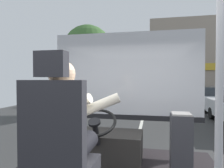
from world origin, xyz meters
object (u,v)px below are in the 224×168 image
(bus_driver, at_px, (65,125))
(fare_box, at_px, (181,144))
(handrail_pole, at_px, (219,92))
(steering_console, at_px, (103,145))
(parked_car_silver, at_px, (209,97))
(driver_seat, at_px, (59,155))

(bus_driver, height_order, fare_box, bus_driver)
(bus_driver, xyz_separation_m, handrail_pole, (1.07, -0.22, 0.30))
(handrail_pole, bearing_deg, steering_console, 126.55)
(handrail_pole, height_order, parked_car_silver, handrail_pole)
(driver_seat, relative_size, parked_car_silver, 0.31)
(fare_box, bearing_deg, steering_console, 167.44)
(driver_seat, bearing_deg, bus_driver, 90.00)
(bus_driver, bearing_deg, handrail_pole, -11.56)
(handrail_pole, distance_m, parked_car_silver, 12.51)
(bus_driver, relative_size, steering_console, 0.76)
(fare_box, height_order, parked_car_silver, fare_box)
(driver_seat, distance_m, fare_box, 1.53)
(steering_console, distance_m, parked_car_silver, 11.42)
(handrail_pole, bearing_deg, bus_driver, 168.44)
(fare_box, bearing_deg, driver_seat, -132.70)
(bus_driver, bearing_deg, driver_seat, -90.00)
(steering_console, distance_m, handrail_pole, 2.00)
(bus_driver, distance_m, parked_car_silver, 12.59)
(driver_seat, height_order, bus_driver, driver_seat)
(driver_seat, xyz_separation_m, fare_box, (1.03, 1.11, -0.21))
(handrail_pole, relative_size, parked_car_silver, 0.50)
(parked_car_silver, bearing_deg, driver_seat, -109.17)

